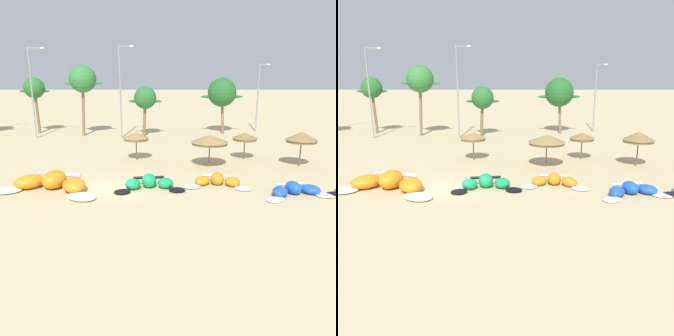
% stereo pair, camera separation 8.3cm
% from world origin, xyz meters
% --- Properties ---
extents(ground_plane, '(260.00, 260.00, 0.00)m').
position_xyz_m(ground_plane, '(0.00, 0.00, 0.00)').
color(ground_plane, '#C6B284').
extents(kite_left, '(7.96, 4.64, 1.26)m').
position_xyz_m(kite_left, '(-4.03, -0.07, 0.49)').
color(kite_left, white).
rests_on(kite_left, ground).
extents(kite_left_of_center, '(5.18, 2.58, 1.00)m').
position_xyz_m(kite_left_of_center, '(2.79, 0.17, 0.38)').
color(kite_left_of_center, black).
rests_on(kite_left_of_center, ground).
extents(kite_center, '(5.01, 2.57, 0.89)m').
position_xyz_m(kite_center, '(7.70, 0.85, 0.34)').
color(kite_center, white).
rests_on(kite_center, ground).
extents(kite_right_of_center, '(5.17, 2.96, 0.84)m').
position_xyz_m(kite_right_of_center, '(12.66, -1.14, 0.32)').
color(kite_right_of_center, white).
rests_on(kite_right_of_center, ground).
extents(beach_umbrella_near_van, '(2.36, 2.36, 2.61)m').
position_xyz_m(beach_umbrella_near_van, '(1.19, 8.48, 2.24)').
color(beach_umbrella_near_van, brown).
rests_on(beach_umbrella_near_van, ground).
extents(beach_umbrella_middle, '(3.18, 3.18, 2.80)m').
position_xyz_m(beach_umbrella_middle, '(7.67, 6.01, 2.40)').
color(beach_umbrella_middle, brown).
rests_on(beach_umbrella_middle, ground).
extents(beach_umbrella_near_palms, '(2.30, 2.30, 2.53)m').
position_xyz_m(beach_umbrella_near_palms, '(11.23, 8.67, 2.18)').
color(beach_umbrella_near_palms, brown).
rests_on(beach_umbrella_near_palms, ground).
extents(beach_umbrella_outermost, '(2.68, 2.68, 3.03)m').
position_xyz_m(beach_umbrella_outermost, '(15.54, 6.20, 2.59)').
color(beach_umbrella_outermost, brown).
rests_on(beach_umbrella_outermost, ground).
extents(palm_left, '(3.99, 2.66, 7.20)m').
position_xyz_m(palm_left, '(-13.14, 23.10, 5.74)').
color(palm_left, brown).
rests_on(palm_left, ground).
extents(palm_left_of_gap, '(4.97, 3.31, 8.68)m').
position_xyz_m(palm_left_of_gap, '(-6.36, 21.14, 6.93)').
color(palm_left_of_gap, '#7F6647').
rests_on(palm_left_of_gap, ground).
extents(palm_center_left, '(4.15, 2.77, 6.17)m').
position_xyz_m(palm_center_left, '(1.29, 20.83, 4.70)').
color(palm_center_left, brown).
rests_on(palm_center_left, ground).
extents(palm_center_right, '(5.50, 3.67, 7.17)m').
position_xyz_m(palm_center_right, '(11.03, 22.63, 5.29)').
color(palm_center_right, '#7F6647').
rests_on(palm_center_right, ground).
extents(lamppost_west_center, '(2.01, 0.24, 10.68)m').
position_xyz_m(lamppost_west_center, '(-11.95, 19.43, 5.91)').
color(lamppost_west_center, gray).
rests_on(lamppost_west_center, ground).
extents(lamppost_east_center, '(1.84, 0.24, 10.88)m').
position_xyz_m(lamppost_east_center, '(-1.45, 19.56, 6.00)').
color(lamppost_east_center, gray).
rests_on(lamppost_east_center, ground).
extents(lamppost_east, '(1.49, 0.24, 8.93)m').
position_xyz_m(lamppost_east, '(16.16, 24.23, 4.97)').
color(lamppost_east, gray).
rests_on(lamppost_east, ground).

